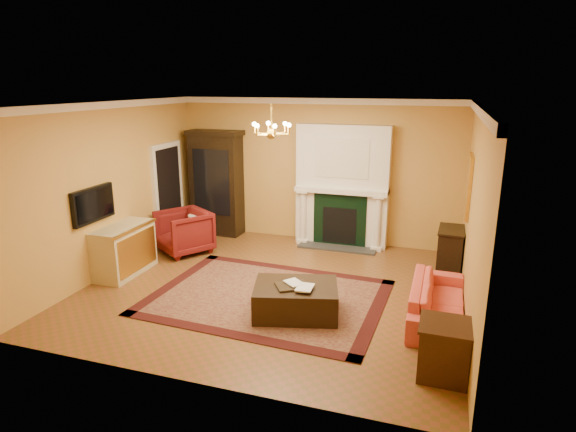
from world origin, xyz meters
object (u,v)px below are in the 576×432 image
at_px(wingback_armchair, 184,230).
at_px(leather_ottoman, 296,299).
at_px(commode, 124,250).
at_px(end_table, 444,351).
at_px(china_cabinet, 217,185).
at_px(coral_sofa, 438,295).
at_px(console_table, 450,252).
at_px(pedestal_table, 199,230).

height_order(wingback_armchair, leather_ottoman, wingback_armchair).
xyz_separation_m(commode, end_table, (5.45, -1.52, -0.12)).
relative_size(china_cabinet, commode, 1.86).
xyz_separation_m(wingback_armchair, coral_sofa, (4.89, -1.38, -0.10)).
xyz_separation_m(wingback_armchair, commode, (-0.46, -1.30, -0.03)).
height_order(china_cabinet, console_table, china_cabinet).
bearing_deg(coral_sofa, commode, 89.86).
height_order(commode, leather_ottoman, commode).
xyz_separation_m(wingback_armchair, console_table, (5.05, 0.48, -0.07)).
distance_m(pedestal_table, commode, 1.67).
bearing_deg(commode, wingback_armchair, 70.37).
distance_m(commode, end_table, 5.66).
height_order(end_table, console_table, console_table).
bearing_deg(console_table, china_cabinet, 172.15).
bearing_deg(china_cabinet, end_table, -39.00).
xyz_separation_m(china_cabinet, coral_sofa, (4.83, -2.77, -0.74)).
relative_size(coral_sofa, console_table, 2.36).
bearing_deg(pedestal_table, wingback_armchair, -135.30).
bearing_deg(console_table, leather_ottoman, -129.57).
distance_m(wingback_armchair, commode, 1.38).
xyz_separation_m(commode, coral_sofa, (5.35, -0.07, -0.07)).
xyz_separation_m(pedestal_table, commode, (-0.68, -1.52, 0.01)).
height_order(china_cabinet, end_table, china_cabinet).
xyz_separation_m(end_table, console_table, (0.06, 3.31, 0.08)).
bearing_deg(console_table, end_table, -88.53).
relative_size(commode, end_table, 1.86).
bearing_deg(leather_ottoman, pedestal_table, 127.05).
bearing_deg(wingback_armchair, commode, -75.06).
distance_m(coral_sofa, console_table, 1.87).
relative_size(pedestal_table, end_table, 1.16).
distance_m(coral_sofa, end_table, 1.45).
xyz_separation_m(commode, leather_ottoman, (3.37, -0.58, -0.20)).
bearing_deg(china_cabinet, wingback_armchair, -91.17).
distance_m(wingback_armchair, coral_sofa, 5.09).
distance_m(wingback_armchair, console_table, 5.08).
distance_m(china_cabinet, end_table, 6.53).
relative_size(wingback_armchair, leather_ottoman, 0.78).
relative_size(wingback_armchair, end_table, 1.48).
distance_m(commode, coral_sofa, 5.35).
bearing_deg(end_table, pedestal_table, 147.49).
xyz_separation_m(wingback_armchair, end_table, (4.99, -2.82, -0.15)).
height_order(china_cabinet, commode, china_cabinet).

